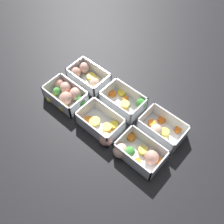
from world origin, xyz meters
TOP-DOWN VIEW (x-y plane):
  - ground_plane at (0.00, 0.00)m, footprint 4.00×4.00m
  - container_near_left at (-0.18, -0.05)m, footprint 0.17×0.12m
  - container_near_center at (0.02, -0.07)m, footprint 0.16×0.11m
  - container_near_right at (0.17, -0.07)m, footprint 0.16×0.12m
  - container_far_left at (-0.19, 0.06)m, footprint 0.16×0.11m
  - container_far_center at (0.01, 0.07)m, footprint 0.16×0.12m
  - container_far_right at (0.18, 0.06)m, footprint 0.15×0.11m

SIDE VIEW (x-z plane):
  - ground_plane at x=0.00m, z-range 0.00..0.00m
  - container_far_right at x=0.18m, z-range -0.01..0.05m
  - container_near_center at x=0.02m, z-range -0.01..0.05m
  - container_far_center at x=0.01m, z-range -0.01..0.05m
  - container_far_left at x=-0.19m, z-range -0.01..0.05m
  - container_near_right at x=0.17m, z-range 0.00..0.05m
  - container_near_left at x=-0.18m, z-range 0.00..0.05m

